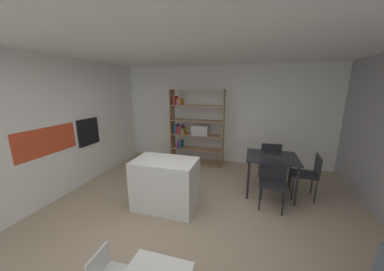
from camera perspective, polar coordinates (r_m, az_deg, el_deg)
ground_plane at (r=3.59m, az=-3.61°, el=-22.48°), size 8.73×8.73×0.00m
ceiling_slab at (r=2.97m, az=-4.45°, el=25.07°), size 6.36×5.96×0.06m
back_partition at (r=5.82m, az=6.26°, el=5.78°), size 6.36×0.06×2.68m
tall_cabinet_run_left at (r=4.75m, az=-37.39°, el=1.36°), size 0.66×5.38×2.68m
cabinet_niche_splashback at (r=4.46m, az=-35.49°, el=-1.31°), size 0.01×1.16×0.49m
built_in_oven at (r=5.07m, az=-27.07°, el=0.95°), size 0.06×0.57×0.59m
kitchen_island at (r=3.72m, az=-7.47°, el=-13.27°), size 1.08×0.68×0.88m
open_bookshelf at (r=5.56m, az=0.83°, el=2.29°), size 1.45×0.36×2.05m
dining_table at (r=4.33m, az=21.42°, el=-6.57°), size 0.96×0.85×0.78m
dining_chair_near at (r=3.98m, az=21.91°, el=-10.79°), size 0.48×0.49×0.91m
dining_chair_far at (r=4.80m, az=20.95°, el=-6.27°), size 0.43×0.44×0.94m
dining_chair_window_side at (r=4.50m, az=30.12°, el=-8.90°), size 0.47×0.44×0.87m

